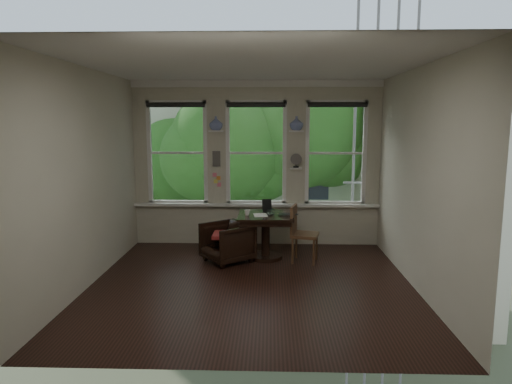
{
  "coord_description": "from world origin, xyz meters",
  "views": [
    {
      "loc": [
        0.26,
        -6.13,
        2.26
      ],
      "look_at": [
        0.04,
        0.9,
        1.18
      ],
      "focal_mm": 32.0,
      "sensor_mm": 36.0,
      "label": 1
    }
  ],
  "objects_px": {
    "armchair_left": "(227,242)",
    "side_chair_right": "(305,234)",
    "laptop": "(288,215)",
    "table": "(266,236)",
    "mug": "(247,212)"
  },
  "relations": [
    {
      "from": "armchair_left",
      "to": "mug",
      "type": "relative_size",
      "value": 7.17
    },
    {
      "from": "armchair_left",
      "to": "side_chair_right",
      "type": "height_order",
      "value": "side_chair_right"
    },
    {
      "from": "table",
      "to": "side_chair_right",
      "type": "distance_m",
      "value": 0.67
    },
    {
      "from": "laptop",
      "to": "armchair_left",
      "type": "bearing_deg",
      "value": -162.7
    },
    {
      "from": "mug",
      "to": "table",
      "type": "bearing_deg",
      "value": 15.56
    },
    {
      "from": "side_chair_right",
      "to": "laptop",
      "type": "height_order",
      "value": "side_chair_right"
    },
    {
      "from": "table",
      "to": "armchair_left",
      "type": "bearing_deg",
      "value": -160.71
    },
    {
      "from": "armchair_left",
      "to": "mug",
      "type": "height_order",
      "value": "mug"
    },
    {
      "from": "laptop",
      "to": "mug",
      "type": "bearing_deg",
      "value": -171.69
    },
    {
      "from": "side_chair_right",
      "to": "mug",
      "type": "xyz_separation_m",
      "value": [
        -0.94,
        0.1,
        0.34
      ]
    },
    {
      "from": "table",
      "to": "side_chair_right",
      "type": "relative_size",
      "value": 0.98
    },
    {
      "from": "armchair_left",
      "to": "side_chair_right",
      "type": "distance_m",
      "value": 1.27
    },
    {
      "from": "side_chair_right",
      "to": "mug",
      "type": "bearing_deg",
      "value": 97.47
    },
    {
      "from": "table",
      "to": "mug",
      "type": "relative_size",
      "value": 9.1
    },
    {
      "from": "table",
      "to": "armchair_left",
      "type": "distance_m",
      "value": 0.66
    }
  ]
}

